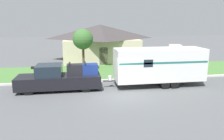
# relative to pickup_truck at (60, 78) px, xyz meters

# --- Properties ---
(ground_plane) EXTENTS (120.00, 120.00, 0.00)m
(ground_plane) POSITION_rel_pickup_truck_xyz_m (4.08, -1.85, -0.90)
(ground_plane) COLOR #515456
(curb_strip) EXTENTS (80.00, 0.30, 0.14)m
(curb_strip) POSITION_rel_pickup_truck_xyz_m (4.08, 1.90, -0.83)
(curb_strip) COLOR beige
(curb_strip) RESTS_ON ground_plane
(lawn_strip) EXTENTS (80.00, 7.00, 0.03)m
(lawn_strip) POSITION_rel_pickup_truck_xyz_m (4.08, 5.55, -0.88)
(lawn_strip) COLOR #477538
(lawn_strip) RESTS_ON ground_plane
(house_across_street) EXTENTS (10.12, 7.90, 4.66)m
(house_across_street) POSITION_rel_pickup_truck_xyz_m (4.40, 12.65, 1.51)
(house_across_street) COLOR beige
(house_across_street) RESTS_ON ground_plane
(pickup_truck) EXTENTS (6.26, 2.01, 2.06)m
(pickup_truck) POSITION_rel_pickup_truck_xyz_m (0.00, 0.00, 0.00)
(pickup_truck) COLOR black
(pickup_truck) RESTS_ON ground_plane
(travel_trailer) EXTENTS (8.03, 2.28, 3.28)m
(travel_trailer) POSITION_rel_pickup_truck_xyz_m (7.76, -0.00, 0.83)
(travel_trailer) COLOR black
(travel_trailer) RESTS_ON ground_plane
(mailbox) EXTENTS (0.48, 0.20, 1.31)m
(mailbox) POSITION_rel_pickup_truck_xyz_m (-2.35, 2.82, 0.11)
(mailbox) COLOR brown
(mailbox) RESTS_ON ground_plane
(tree_in_yard) EXTENTS (2.04, 2.04, 4.35)m
(tree_in_yard) POSITION_rel_pickup_truck_xyz_m (1.95, 5.77, 2.40)
(tree_in_yard) COLOR brown
(tree_in_yard) RESTS_ON ground_plane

